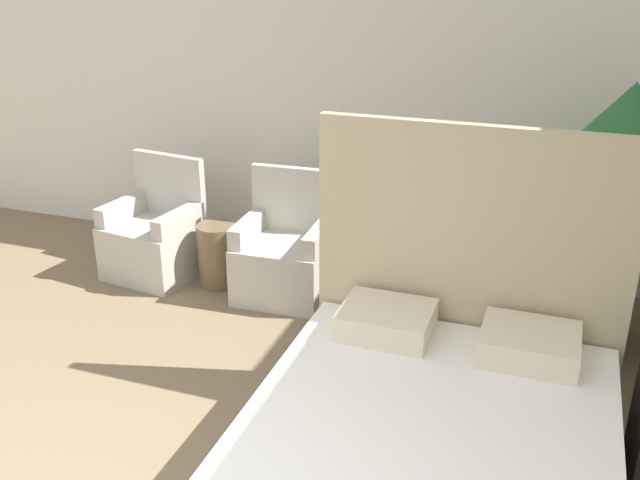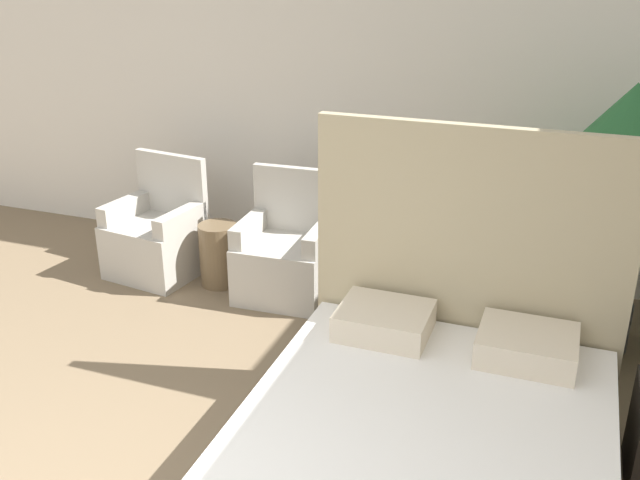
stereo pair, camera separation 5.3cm
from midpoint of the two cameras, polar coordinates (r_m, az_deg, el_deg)
The scene contains 6 objects.
wall_back at distance 5.51m, azimuth 1.44°, elevation 12.91°, with size 10.00×0.06×2.90m.
bed at distance 3.22m, azimuth 8.42°, elevation -17.55°, with size 1.60×2.11×1.59m.
armchair_near_window_left at distance 5.60m, azimuth -12.67°, elevation 0.03°, with size 0.70×0.65×0.90m.
armchair_near_window_right at distance 5.13m, azimuth -2.46°, elevation -1.56°, with size 0.66×0.60×0.90m.
potted_palm at distance 4.50m, azimuth 23.56°, elevation 5.90°, with size 1.36×1.36×1.67m.
side_table at distance 5.36m, azimuth -7.82°, elevation -1.16°, with size 0.29×0.29×0.48m.
Camera 2 is at (1.78, -1.03, 2.38)m, focal length 40.00 mm.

